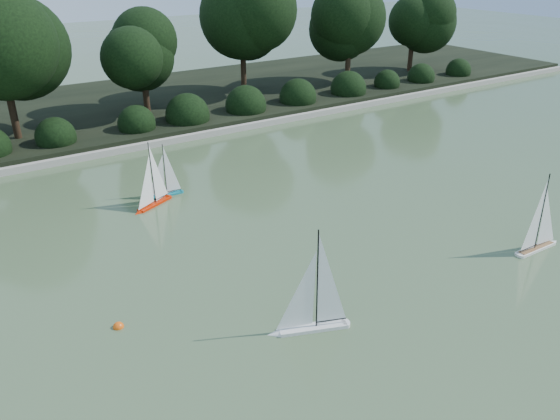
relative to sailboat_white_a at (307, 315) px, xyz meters
name	(u,v)px	position (x,y,z in m)	size (l,w,h in m)	color
ground	(350,302)	(1.00, 0.20, -0.27)	(80.00, 80.00, 0.00)	#3D5533
pond_coping	(146,144)	(1.00, 9.20, -0.18)	(40.00, 0.35, 0.18)	gray
far_bank	(103,111)	(1.00, 13.20, -0.12)	(40.00, 8.00, 0.30)	black
tree_line	(147,37)	(2.23, 11.64, 2.37)	(26.31, 3.93, 4.39)	black
shrub_hedge	(133,124)	(1.00, 10.10, 0.18)	(29.10, 1.10, 1.10)	black
sailboat_white_a	(307,315)	(0.00, 0.00, 0.00)	(1.24, 0.62, 1.74)	silver
sailboat_white_b	(541,237)	(5.09, -0.42, -0.02)	(1.19, 0.22, 1.63)	white
sailboat_orange	(151,196)	(-0.32, 5.36, -0.03)	(1.06, 0.61, 1.52)	red
sailboat_teal	(162,188)	(0.08, 5.74, -0.07)	(0.96, 0.20, 1.31)	#137989
race_buoy	(118,327)	(-2.32, 1.60, -0.27)	(0.16, 0.16, 0.16)	#ED540C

